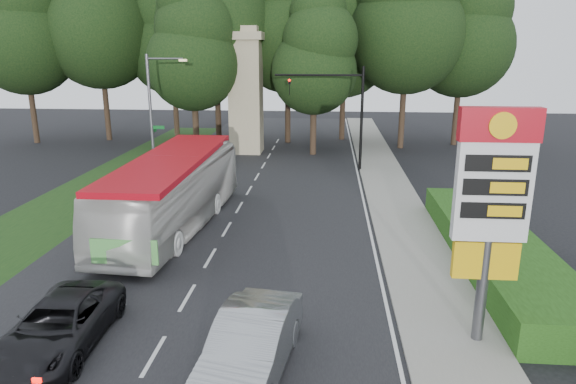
# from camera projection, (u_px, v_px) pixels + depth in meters

# --- Properties ---
(ground) EXTENTS (120.00, 120.00, 0.00)m
(ground) POSITION_uv_depth(u_px,v_px,m) (148.00, 367.00, 13.85)
(ground) COLOR black
(ground) RESTS_ON ground
(road_surface) EXTENTS (14.00, 80.00, 0.02)m
(road_surface) POSITION_uv_depth(u_px,v_px,m) (231.00, 223.00, 25.37)
(road_surface) COLOR black
(road_surface) RESTS_ON ground
(sidewalk_right) EXTENTS (3.00, 80.00, 0.12)m
(sidewalk_right) POSITION_uv_depth(u_px,v_px,m) (405.00, 226.00, 24.71)
(sidewalk_right) COLOR gray
(sidewalk_right) RESTS_ON ground
(grass_verge_left) EXTENTS (5.00, 50.00, 0.02)m
(grass_verge_left) POSITION_uv_depth(u_px,v_px,m) (98.00, 187.00, 31.86)
(grass_verge_left) COLOR #193814
(grass_verge_left) RESTS_ON ground
(hedge) EXTENTS (3.00, 14.00, 1.20)m
(hedge) POSITION_uv_depth(u_px,v_px,m) (495.00, 249.00, 20.49)
(hedge) COLOR #1F4412
(hedge) RESTS_ON ground
(gas_station_pylon) EXTENTS (2.10, 0.45, 6.85)m
(gas_station_pylon) POSITION_uv_depth(u_px,v_px,m) (492.00, 196.00, 13.87)
(gas_station_pylon) COLOR #59595E
(gas_station_pylon) RESTS_ON ground
(traffic_signal_mast) EXTENTS (6.10, 0.35, 7.20)m
(traffic_signal_mast) POSITION_uv_depth(u_px,v_px,m) (343.00, 104.00, 35.21)
(traffic_signal_mast) COLOR black
(traffic_signal_mast) RESTS_ON ground
(streetlight_signs) EXTENTS (2.75, 0.98, 8.00)m
(streetlight_signs) POSITION_uv_depth(u_px,v_px,m) (154.00, 109.00, 34.33)
(streetlight_signs) COLOR #59595E
(streetlight_signs) RESTS_ON ground
(monument) EXTENTS (3.00, 3.00, 10.05)m
(monument) POSITION_uv_depth(u_px,v_px,m) (246.00, 90.00, 41.44)
(monument) COLOR tan
(monument) RESTS_ON ground
(tree_far_west) EXTENTS (8.96, 8.96, 17.60)m
(tree_far_west) POSITION_uv_depth(u_px,v_px,m) (21.00, 21.00, 44.35)
(tree_far_west) COLOR #2D2116
(tree_far_west) RESTS_ON ground
(tree_west_mid) EXTENTS (9.80, 9.80, 19.25)m
(tree_west_mid) POSITION_uv_depth(u_px,v_px,m) (97.00, 10.00, 45.55)
(tree_west_mid) COLOR #2D2116
(tree_west_mid) RESTS_ON ground
(tree_west_near) EXTENTS (8.40, 8.40, 16.50)m
(tree_west_near) POSITION_uv_depth(u_px,v_px,m) (171.00, 30.00, 47.46)
(tree_west_near) COLOR #2D2116
(tree_west_near) RESTS_ON ground
(tree_center_left) EXTENTS (10.08, 10.08, 19.80)m
(tree_center_left) POSITION_uv_depth(u_px,v_px,m) (214.00, 3.00, 42.70)
(tree_center_left) COLOR #2D2116
(tree_center_left) RESTS_ON ground
(tree_center_right) EXTENTS (9.24, 9.24, 18.15)m
(tree_center_right) POSITION_uv_depth(u_px,v_px,m) (288.00, 17.00, 44.43)
(tree_center_right) COLOR #2D2116
(tree_center_right) RESTS_ON ground
(tree_east_near) EXTENTS (8.12, 8.12, 15.95)m
(tree_east_near) POSITION_uv_depth(u_px,v_px,m) (345.00, 33.00, 46.32)
(tree_east_near) COLOR #2D2116
(tree_east_near) RESTS_ON ground
(tree_east_mid) EXTENTS (9.52, 9.52, 18.70)m
(tree_east_mid) POSITION_uv_depth(u_px,v_px,m) (408.00, 10.00, 41.65)
(tree_east_mid) COLOR #2D2116
(tree_east_mid) RESTS_ON ground
(tree_far_east) EXTENTS (8.68, 8.68, 17.05)m
(tree_far_east) POSITION_uv_depth(u_px,v_px,m) (464.00, 24.00, 43.46)
(tree_far_east) COLOR #2D2116
(tree_far_east) RESTS_ON ground
(tree_monument_left) EXTENTS (7.28, 7.28, 14.30)m
(tree_monument_left) POSITION_uv_depth(u_px,v_px,m) (192.00, 44.00, 39.83)
(tree_monument_left) COLOR #2D2116
(tree_monument_left) RESTS_ON ground
(tree_monument_right) EXTENTS (6.72, 6.72, 13.20)m
(tree_monument_right) POSITION_uv_depth(u_px,v_px,m) (314.00, 53.00, 39.76)
(tree_monument_right) COLOR #2D2116
(tree_monument_right) RESTS_ON ground
(transit_bus) EXTENTS (3.84, 12.70, 3.49)m
(transit_bus) POSITION_uv_depth(u_px,v_px,m) (173.00, 193.00, 24.21)
(transit_bus) COLOR silver
(transit_bus) RESTS_ON ground
(sedan_silver) EXTENTS (2.49, 5.37, 1.70)m
(sedan_silver) POSITION_uv_depth(u_px,v_px,m) (251.00, 346.00, 13.33)
(sedan_silver) COLOR #93969A
(sedan_silver) RESTS_ON ground
(suv_charcoal) EXTENTS (2.48, 5.11, 1.40)m
(suv_charcoal) POSITION_uv_depth(u_px,v_px,m) (59.00, 325.00, 14.61)
(suv_charcoal) COLOR black
(suv_charcoal) RESTS_ON ground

